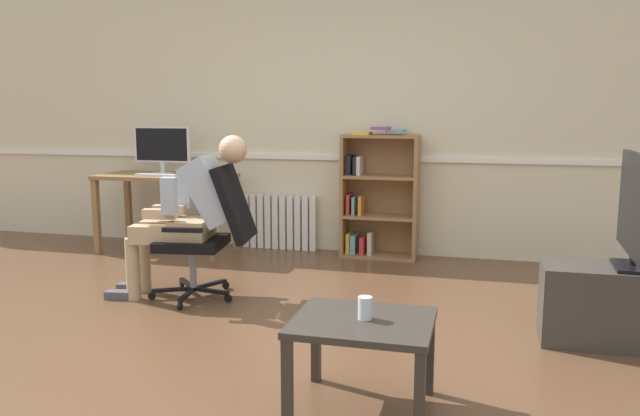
{
  "coord_description": "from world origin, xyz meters",
  "views": [
    {
      "loc": [
        1.23,
        -3.21,
        1.36
      ],
      "look_at": [
        0.15,
        0.85,
        0.7
      ],
      "focal_mm": 34.62,
      "sensor_mm": 36.0,
      "label": 1
    }
  ],
  "objects_px": {
    "computer_desk": "(166,186)",
    "imac_monitor": "(162,146)",
    "bookshelf": "(376,197)",
    "person_seated": "(189,211)",
    "keyboard": "(157,175)",
    "tv_screen": "(637,209)",
    "coffee_table": "(363,333)",
    "computer_mouse": "(185,175)",
    "tv_stand": "(629,307)",
    "office_chair": "(211,228)",
    "radiator": "(280,222)",
    "drinking_glass": "(365,308)"
  },
  "relations": [
    {
      "from": "bookshelf",
      "to": "person_seated",
      "type": "relative_size",
      "value": 1.02
    },
    {
      "from": "keyboard",
      "to": "tv_stand",
      "type": "bearing_deg",
      "value": -20.35
    },
    {
      "from": "bookshelf",
      "to": "keyboard",
      "type": "bearing_deg",
      "value": -167.87
    },
    {
      "from": "tv_screen",
      "to": "person_seated",
      "type": "bearing_deg",
      "value": 88.56
    },
    {
      "from": "computer_mouse",
      "to": "office_chair",
      "type": "height_order",
      "value": "office_chair"
    },
    {
      "from": "radiator",
      "to": "coffee_table",
      "type": "xyz_separation_m",
      "value": [
        1.44,
        -3.12,
        0.1
      ]
    },
    {
      "from": "office_chair",
      "to": "tv_stand",
      "type": "xyz_separation_m",
      "value": [
        2.74,
        -0.24,
        -0.29
      ]
    },
    {
      "from": "bookshelf",
      "to": "computer_desk",
      "type": "bearing_deg",
      "value": -171.63
    },
    {
      "from": "radiator",
      "to": "tv_screen",
      "type": "distance_m",
      "value": 3.45
    },
    {
      "from": "computer_desk",
      "to": "keyboard",
      "type": "xyz_separation_m",
      "value": [
        -0.02,
        -0.14,
        0.12
      ]
    },
    {
      "from": "computer_mouse",
      "to": "drinking_glass",
      "type": "relative_size",
      "value": 0.96
    },
    {
      "from": "person_seated",
      "to": "keyboard",
      "type": "bearing_deg",
      "value": -150.54
    },
    {
      "from": "radiator",
      "to": "tv_screen",
      "type": "relative_size",
      "value": 0.74
    },
    {
      "from": "bookshelf",
      "to": "office_chair",
      "type": "relative_size",
      "value": 1.24
    },
    {
      "from": "keyboard",
      "to": "drinking_glass",
      "type": "distance_m",
      "value": 3.6
    },
    {
      "from": "tv_stand",
      "to": "imac_monitor",
      "type": "bearing_deg",
      "value": 157.15
    },
    {
      "from": "tv_stand",
      "to": "drinking_glass",
      "type": "bearing_deg",
      "value": -139.14
    },
    {
      "from": "imac_monitor",
      "to": "office_chair",
      "type": "relative_size",
      "value": 0.6
    },
    {
      "from": "tv_screen",
      "to": "drinking_glass",
      "type": "height_order",
      "value": "tv_screen"
    },
    {
      "from": "tv_stand",
      "to": "office_chair",
      "type": "bearing_deg",
      "value": 174.96
    },
    {
      "from": "computer_mouse",
      "to": "imac_monitor",
      "type": "bearing_deg",
      "value": 149.99
    },
    {
      "from": "computer_desk",
      "to": "tv_stand",
      "type": "xyz_separation_m",
      "value": [
        3.82,
        -1.56,
        -0.42
      ]
    },
    {
      "from": "imac_monitor",
      "to": "coffee_table",
      "type": "bearing_deg",
      "value": -47.83
    },
    {
      "from": "computer_desk",
      "to": "tv_screen",
      "type": "bearing_deg",
      "value": -22.26
    },
    {
      "from": "keyboard",
      "to": "coffee_table",
      "type": "relative_size",
      "value": 0.64
    },
    {
      "from": "imac_monitor",
      "to": "tv_screen",
      "type": "distance_m",
      "value": 4.23
    },
    {
      "from": "computer_desk",
      "to": "tv_stand",
      "type": "distance_m",
      "value": 4.15
    },
    {
      "from": "tv_screen",
      "to": "tv_stand",
      "type": "bearing_deg",
      "value": 90.0
    },
    {
      "from": "computer_desk",
      "to": "tv_screen",
      "type": "height_order",
      "value": "tv_screen"
    },
    {
      "from": "keyboard",
      "to": "computer_mouse",
      "type": "bearing_deg",
      "value": 4.0
    },
    {
      "from": "person_seated",
      "to": "tv_stand",
      "type": "bearing_deg",
      "value": 77.29
    },
    {
      "from": "bookshelf",
      "to": "tv_screen",
      "type": "xyz_separation_m",
      "value": [
        1.81,
        -1.86,
        0.24
      ]
    },
    {
      "from": "computer_desk",
      "to": "imac_monitor",
      "type": "bearing_deg",
      "value": 133.85
    },
    {
      "from": "computer_mouse",
      "to": "tv_stand",
      "type": "height_order",
      "value": "computer_mouse"
    },
    {
      "from": "radiator",
      "to": "tv_screen",
      "type": "height_order",
      "value": "tv_screen"
    },
    {
      "from": "bookshelf",
      "to": "computer_mouse",
      "type": "bearing_deg",
      "value": -166.57
    },
    {
      "from": "office_chair",
      "to": "tv_stand",
      "type": "height_order",
      "value": "office_chair"
    },
    {
      "from": "keyboard",
      "to": "coffee_table",
      "type": "distance_m",
      "value": 3.61
    },
    {
      "from": "keyboard",
      "to": "tv_stand",
      "type": "xyz_separation_m",
      "value": [
        3.84,
        -1.42,
        -0.53
      ]
    },
    {
      "from": "keyboard",
      "to": "computer_desk",
      "type": "bearing_deg",
      "value": 82.52
    },
    {
      "from": "keyboard",
      "to": "bookshelf",
      "type": "xyz_separation_m",
      "value": [
        2.03,
        0.44,
        -0.19
      ]
    },
    {
      "from": "computer_mouse",
      "to": "radiator",
      "type": "xyz_separation_m",
      "value": [
        0.76,
        0.51,
        -0.5
      ]
    },
    {
      "from": "computer_mouse",
      "to": "office_chair",
      "type": "xyz_separation_m",
      "value": [
        0.81,
        -1.2,
        -0.25
      ]
    },
    {
      "from": "radiator",
      "to": "coffee_table",
      "type": "relative_size",
      "value": 1.21
    },
    {
      "from": "computer_desk",
      "to": "coffee_table",
      "type": "relative_size",
      "value": 2.05
    },
    {
      "from": "keyboard",
      "to": "bookshelf",
      "type": "relative_size",
      "value": 0.33
    },
    {
      "from": "person_seated",
      "to": "radiator",
      "type": "bearing_deg",
      "value": 168.14
    },
    {
      "from": "computer_mouse",
      "to": "tv_stand",
      "type": "relative_size",
      "value": 0.1
    },
    {
      "from": "person_seated",
      "to": "office_chair",
      "type": "bearing_deg",
      "value": 90.0
    },
    {
      "from": "person_seated",
      "to": "tv_screen",
      "type": "relative_size",
      "value": 1.17
    }
  ]
}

